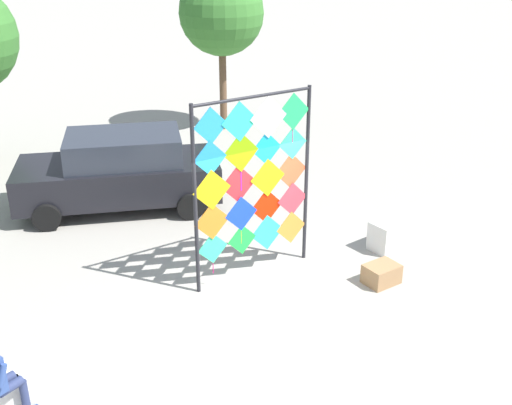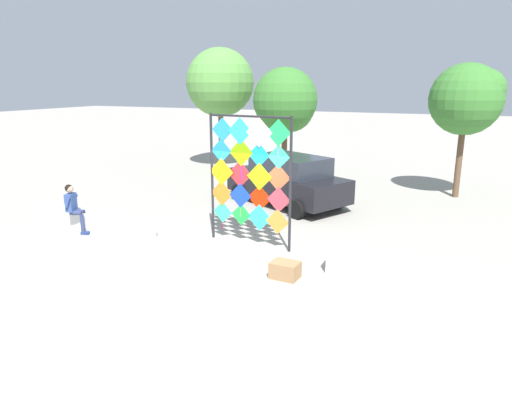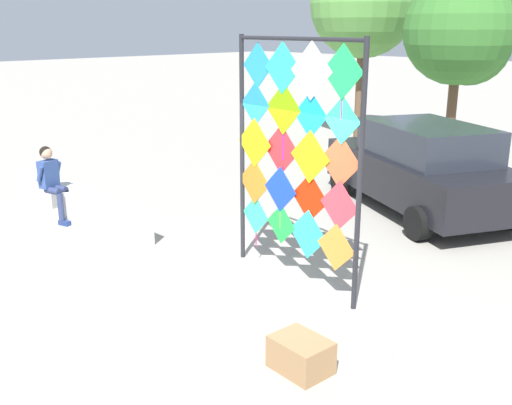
% 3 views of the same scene
% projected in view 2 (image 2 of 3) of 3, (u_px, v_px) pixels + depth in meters
% --- Properties ---
extents(ground, '(120.00, 120.00, 0.00)m').
position_uv_depth(ground, '(236.00, 251.00, 12.17)').
color(ground, '#9E998E').
extents(plaza_ledge_left, '(4.33, 0.51, 0.61)m').
position_uv_depth(plaza_ledge_left, '(91.00, 221.00, 13.76)').
color(plaza_ledge_left, silver).
rests_on(plaza_ledge_left, ground).
extents(plaza_ledge_right, '(4.33, 0.51, 0.61)m').
position_uv_depth(plaza_ledge_right, '(426.00, 272.00, 10.04)').
color(plaza_ledge_right, silver).
rests_on(plaza_ledge_right, ground).
extents(kite_display_rack, '(2.47, 0.27, 3.51)m').
position_uv_depth(kite_display_rack, '(249.00, 173.00, 12.20)').
color(kite_display_rack, '#232328').
rests_on(kite_display_rack, ground).
extents(seated_vendor, '(0.68, 0.55, 1.46)m').
position_uv_depth(seated_vendor, '(74.00, 205.00, 13.40)').
color(seated_vendor, navy).
rests_on(seated_vendor, ground).
extents(parked_car, '(5.01, 3.85, 1.79)m').
position_uv_depth(parked_car, '(288.00, 180.00, 16.60)').
color(parked_car, black).
rests_on(parked_car, ground).
extents(cardboard_box_large, '(0.65, 0.51, 0.37)m').
position_uv_depth(cardboard_box_large, '(285.00, 270.00, 10.47)').
color(cardboard_box_large, '#9E754C').
rests_on(cardboard_box_large, ground).
extents(tree_far_right, '(3.40, 3.76, 6.01)m').
position_uv_depth(tree_far_right, '(221.00, 81.00, 23.47)').
color(tree_far_right, brown).
rests_on(tree_far_right, ground).
extents(tree_broadleaf, '(2.63, 2.63, 5.02)m').
position_uv_depth(tree_broadleaf, '(468.00, 98.00, 16.98)').
color(tree_broadleaf, brown).
rests_on(tree_broadleaf, ground).
extents(tree_palm_like, '(2.91, 3.25, 4.99)m').
position_uv_depth(tree_palm_like, '(287.00, 103.00, 21.04)').
color(tree_palm_like, brown).
rests_on(tree_palm_like, ground).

